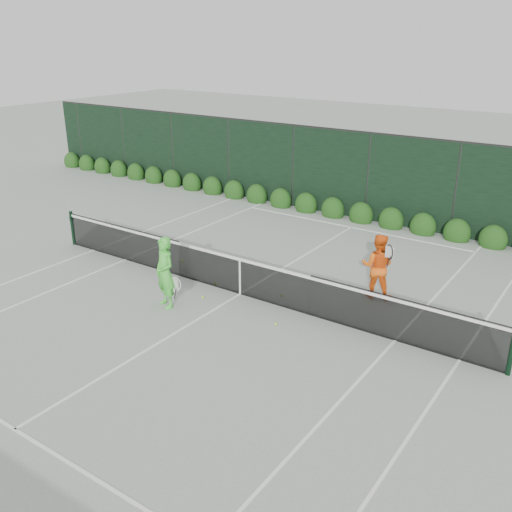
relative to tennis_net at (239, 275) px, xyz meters
The scene contains 8 objects.
ground 0.53m from the tennis_net, ahead, with size 80.00×80.00×0.00m, color gray.
tennis_net is the anchor object (origin of this frame).
player_woman 1.89m from the tennis_net, 124.34° to the right, with size 0.74×0.61×1.75m.
player_man 3.42m from the tennis_net, 31.69° to the left, with size 0.95×0.82×1.66m.
court_lines 0.53m from the tennis_net, ahead, with size 11.03×23.83×0.01m.
windscreen_fence 2.88m from the tennis_net, 89.49° to the right, with size 32.00×21.07×3.06m.
hedge_row 7.16m from the tennis_net, 89.80° to the left, with size 31.66×0.65×0.94m.
tennis_balls 0.79m from the tennis_net, 169.70° to the right, with size 4.35×1.73×0.07m.
Camera 1 is at (7.72, -10.52, 6.18)m, focal length 40.00 mm.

